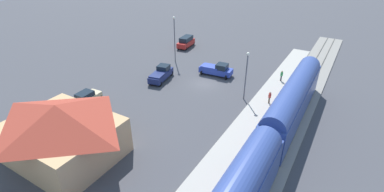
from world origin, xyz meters
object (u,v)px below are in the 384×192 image
(station_building, at_px, (62,131))
(pickup_blue, at_px, (217,69))
(suv_red, at_px, (186,42))
(light_pole_lot_center, at_px, (174,34))
(sedan_tan, at_px, (85,98))
(light_pole_near_platform, at_px, (246,70))
(pickup_navy, at_px, (161,74))
(pedestrian_on_platform, at_px, (282,75))
(pedestrian_waiting_far, at_px, (270,97))

(station_building, relative_size, pickup_blue, 2.01)
(suv_red, relative_size, light_pole_lot_center, 0.62)
(station_building, bearing_deg, sedan_tan, -50.63)
(light_pole_near_platform, height_order, light_pole_lot_center, light_pole_lot_center)
(light_pole_lot_center, bearing_deg, light_pole_near_platform, 156.96)
(station_building, xyz_separation_m, pickup_navy, (2.53, -19.78, -2.13))
(pedestrian_on_platform, xyz_separation_m, light_pole_near_platform, (3.01, 7.99, 3.14))
(pedestrian_on_platform, distance_m, sedan_tan, 29.19)
(light_pole_lot_center, bearing_deg, pedestrian_waiting_far, 161.24)
(pedestrian_on_platform, distance_m, light_pole_lot_center, 19.61)
(light_pole_near_platform, bearing_deg, pedestrian_on_platform, -110.63)
(pickup_blue, xyz_separation_m, light_pole_lot_center, (9.27, -1.60, 4.11))
(pedestrian_waiting_far, bearing_deg, light_pole_lot_center, -18.76)
(pedestrian_waiting_far, height_order, pickup_blue, pickup_blue)
(station_building, height_order, light_pole_near_platform, light_pole_near_platform)
(pedestrian_waiting_far, height_order, sedan_tan, pedestrian_waiting_far)
(pickup_blue, height_order, suv_red, suv_red)
(suv_red, bearing_deg, sedan_tan, 91.60)
(pedestrian_waiting_far, relative_size, sedan_tan, 0.37)
(station_building, distance_m, pedestrian_waiting_far, 25.51)
(pickup_navy, distance_m, pickup_blue, 9.12)
(pickup_navy, xyz_separation_m, light_pole_lot_center, (2.46, -7.66, 4.11))
(pedestrian_on_platform, distance_m, pedestrian_waiting_far, 7.82)
(pedestrian_on_platform, bearing_deg, pedestrian_waiting_far, 93.75)
(pickup_navy, bearing_deg, light_pole_near_platform, -176.76)
(pickup_blue, xyz_separation_m, light_pole_near_platform, (-6.92, 5.29, 3.40))
(pedestrian_on_platform, height_order, pedestrian_waiting_far, same)
(sedan_tan, height_order, light_pole_lot_center, light_pole_lot_center)
(pickup_blue, height_order, light_pole_lot_center, light_pole_lot_center)
(pedestrian_on_platform, bearing_deg, pickup_blue, 15.24)
(station_building, height_order, light_pole_lot_center, light_pole_lot_center)
(pickup_blue, bearing_deg, pedestrian_on_platform, -164.76)
(station_building, bearing_deg, suv_red, -77.93)
(pickup_blue, relative_size, light_pole_near_platform, 0.80)
(sedan_tan, relative_size, light_pole_near_platform, 0.66)
(pedestrian_on_platform, xyz_separation_m, pedestrian_waiting_far, (-0.51, 7.80, 0.00))
(pickup_navy, bearing_deg, pedestrian_on_platform, -152.35)
(pedestrian_on_platform, height_order, pickup_blue, pickup_blue)
(station_building, distance_m, light_pole_lot_center, 27.96)
(pedestrian_waiting_far, bearing_deg, pickup_navy, 3.21)
(pedestrian_on_platform, relative_size, sedan_tan, 0.37)
(pickup_navy, xyz_separation_m, pickup_blue, (-6.81, -6.06, 0.00))
(sedan_tan, height_order, light_pole_near_platform, light_pole_near_platform)
(sedan_tan, bearing_deg, pickup_blue, -122.29)
(pedestrian_waiting_far, height_order, pickup_navy, pickup_navy)
(station_building, distance_m, pickup_blue, 26.28)
(sedan_tan, xyz_separation_m, light_pole_near_platform, (-18.01, -12.26, 3.55))
(sedan_tan, relative_size, pickup_navy, 0.81)
(pickup_blue, bearing_deg, suv_red, -38.83)
(station_building, xyz_separation_m, pickup_blue, (-4.28, -25.84, -2.13))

